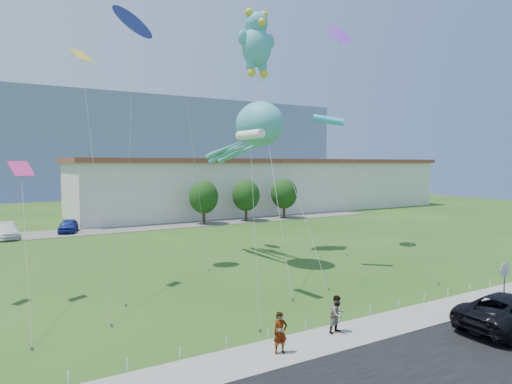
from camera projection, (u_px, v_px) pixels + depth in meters
ground at (306, 318)px, 22.16m from camera, size 160.00×160.00×0.00m
sidewalk at (344, 336)px, 19.80m from camera, size 80.00×2.50×0.10m
parking_strip at (120, 229)px, 52.13m from camera, size 70.00×6.00×0.06m
hill_ridge at (39, 145)px, 124.14m from camera, size 160.00×50.00×25.00m
warehouse at (269, 185)px, 72.90m from camera, size 61.00×15.00×8.20m
stop_sign at (505, 274)px, 23.31m from camera, size 0.80×0.07×2.50m
rope_fence at (323, 321)px, 21.03m from camera, size 26.05×0.05×0.50m
tree_near at (204, 197)px, 56.19m from camera, size 3.60×3.60×5.47m
tree_mid at (246, 195)px, 59.26m from camera, size 3.60×3.60×5.47m
tree_far at (284, 194)px, 62.34m from camera, size 3.60×3.60×5.47m
pedestrian_left at (280, 333)px, 17.82m from camera, size 0.64×0.46×1.63m
pedestrian_right at (337, 314)px, 20.01m from camera, size 0.87×0.72×1.65m
parked_car_white at (7, 231)px, 45.63m from camera, size 2.18×5.08×1.46m
parked_car_blue at (68, 225)px, 49.55m from camera, size 2.90×4.57×1.45m
octopus_kite at (252, 134)px, 33.69m from camera, size 4.51×14.65×11.96m
teddy_bear_kite at (257, 42)px, 38.04m from camera, size 4.33×13.76×20.32m
small_kite_pink at (22, 183)px, 23.85m from camera, size 1.29×8.18×7.69m
small_kite_purple at (339, 39)px, 39.69m from camera, size 2.86×4.23×19.47m
small_kite_white at (250, 136)px, 25.09m from camera, size 2.62×6.04×9.56m
small_kite_cyan at (329, 121)px, 32.30m from camera, size 3.25×8.39×11.04m
small_kite_blue at (133, 28)px, 31.35m from camera, size 3.96×8.99×17.98m
small_kite_yellow at (85, 84)px, 25.86m from camera, size 1.29×8.04×14.26m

